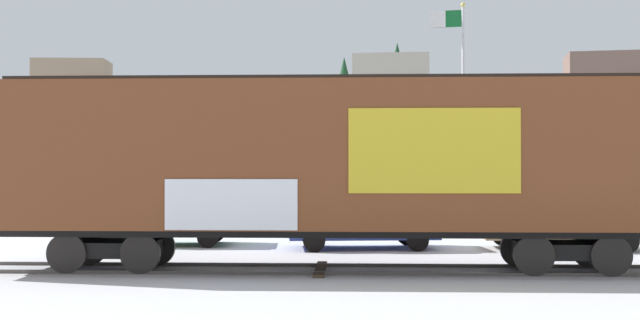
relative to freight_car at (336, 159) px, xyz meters
name	(u,v)px	position (x,y,z in m)	size (l,w,h in m)	color
ground_plane	(393,271)	(1.34, 0.00, -2.62)	(260.00, 260.00, 0.00)	silver
track	(334,269)	(-0.04, 0.00, -2.58)	(59.99, 5.02, 0.08)	#4C4742
freight_car	(336,159)	(0.00, 0.00, 0.00)	(16.79, 4.03, 4.60)	brown
flagpole	(459,94)	(3.72, 9.88, 2.47)	(1.28, 0.26, 8.43)	silver
hillside	(393,149)	(1.37, 58.78, 1.83)	(128.58, 41.13, 13.30)	silver
parked_car_green	(165,218)	(-5.81, 5.43, -1.77)	(4.48, 2.40, 1.70)	#1E5933
parked_car_blue	(361,220)	(0.37, 5.03, -1.76)	(4.67, 2.56, 1.72)	navy
parked_car_tan	(560,220)	(6.31, 5.36, -1.75)	(4.78, 1.96, 1.77)	#9E8966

